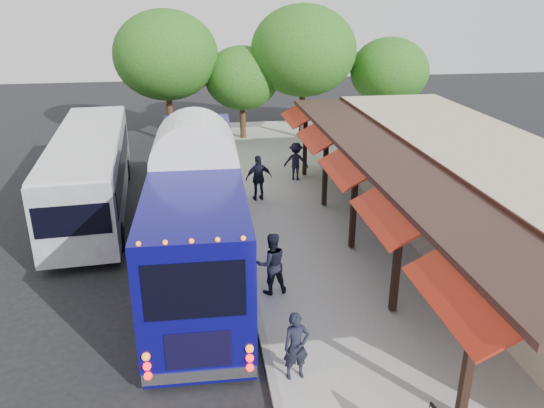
{
  "coord_description": "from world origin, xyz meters",
  "views": [
    {
      "loc": [
        -1.43,
        -12.02,
        8.46
      ],
      "look_at": [
        1.05,
        4.49,
        1.8
      ],
      "focal_mm": 35.0,
      "sensor_mm": 36.0,
      "label": 1
    }
  ],
  "objects_px": {
    "ped_a": "(296,346)",
    "ped_d": "(296,161)",
    "coach_bus": "(197,204)",
    "ped_c": "(259,178)",
    "city_bus": "(91,169)",
    "ped_b": "(271,263)"
  },
  "relations": [
    {
      "from": "ped_a",
      "to": "ped_d",
      "type": "xyz_separation_m",
      "value": [
        2.67,
        13.83,
        0.06
      ]
    },
    {
      "from": "coach_bus",
      "to": "ped_c",
      "type": "relative_size",
      "value": 6.37
    },
    {
      "from": "city_bus",
      "to": "ped_a",
      "type": "relative_size",
      "value": 7.11
    },
    {
      "from": "coach_bus",
      "to": "ped_b",
      "type": "distance_m",
      "value": 3.32
    },
    {
      "from": "coach_bus",
      "to": "ped_d",
      "type": "distance_m",
      "value": 9.04
    },
    {
      "from": "coach_bus",
      "to": "ped_d",
      "type": "bearing_deg",
      "value": 59.7
    },
    {
      "from": "city_bus",
      "to": "ped_d",
      "type": "bearing_deg",
      "value": 8.91
    },
    {
      "from": "coach_bus",
      "to": "ped_c",
      "type": "xyz_separation_m",
      "value": [
        2.64,
        5.22,
        -1.01
      ]
    },
    {
      "from": "ped_a",
      "to": "ped_c",
      "type": "bearing_deg",
      "value": 78.91
    },
    {
      "from": "city_bus",
      "to": "ped_d",
      "type": "xyz_separation_m",
      "value": [
        8.98,
        2.06,
        -0.71
      ]
    },
    {
      "from": "ped_b",
      "to": "ped_c",
      "type": "distance_m",
      "value": 7.63
    },
    {
      "from": "ped_a",
      "to": "ped_c",
      "type": "height_order",
      "value": "ped_c"
    },
    {
      "from": "ped_a",
      "to": "ped_b",
      "type": "bearing_deg",
      "value": 81.87
    },
    {
      "from": "ped_b",
      "to": "city_bus",
      "type": "bearing_deg",
      "value": -58.52
    },
    {
      "from": "coach_bus",
      "to": "ped_b",
      "type": "relative_size",
      "value": 6.61
    },
    {
      "from": "ped_b",
      "to": "ped_c",
      "type": "xyz_separation_m",
      "value": [
        0.59,
        7.61,
        0.04
      ]
    },
    {
      "from": "coach_bus",
      "to": "ped_b",
      "type": "height_order",
      "value": "coach_bus"
    },
    {
      "from": "coach_bus",
      "to": "ped_d",
      "type": "height_order",
      "value": "coach_bus"
    },
    {
      "from": "coach_bus",
      "to": "ped_b",
      "type": "xyz_separation_m",
      "value": [
        2.05,
        -2.39,
        -1.05
      ]
    },
    {
      "from": "ped_a",
      "to": "ped_d",
      "type": "relative_size",
      "value": 0.94
    },
    {
      "from": "ped_a",
      "to": "ped_b",
      "type": "xyz_separation_m",
      "value": [
        0.0,
        3.8,
        0.11
      ]
    },
    {
      "from": "city_bus",
      "to": "ped_b",
      "type": "bearing_deg",
      "value": -55.63
    }
  ]
}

